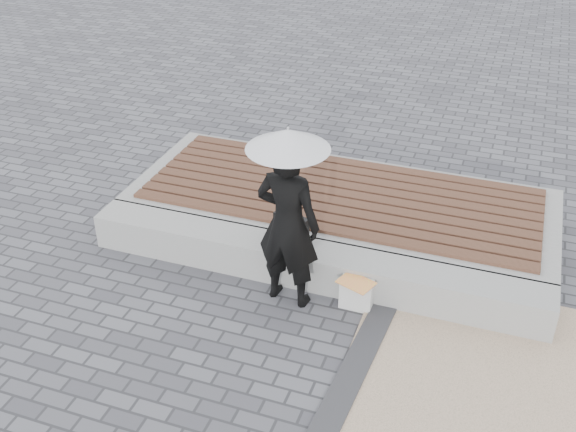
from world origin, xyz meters
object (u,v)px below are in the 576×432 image
object	(u,v)px
seating_ledge	(310,264)
woman	(288,224)
canvas_tote	(356,294)
handbag	(291,227)
parasol	(288,139)

from	to	relation	value
seating_ledge	woman	distance (m)	0.81
seating_ledge	canvas_tote	bearing A→B (deg)	-26.45
handbag	canvas_tote	size ratio (longest dim) A/B	1.12
handbag	parasol	bearing A→B (deg)	-54.82
woman	parasol	world-z (taller)	parasol
parasol	handbag	size ratio (longest dim) A/B	2.60
parasol	canvas_tote	world-z (taller)	parasol
canvas_tote	parasol	bearing A→B (deg)	-172.57
canvas_tote	handbag	bearing A→B (deg)	153.86
seating_ledge	canvas_tote	size ratio (longest dim) A/B	14.43
woman	handbag	size ratio (longest dim) A/B	4.66
woman	canvas_tote	distance (m)	1.02
woman	canvas_tote	world-z (taller)	woman
woman	parasol	distance (m)	0.91
handbag	woman	bearing A→B (deg)	-54.82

